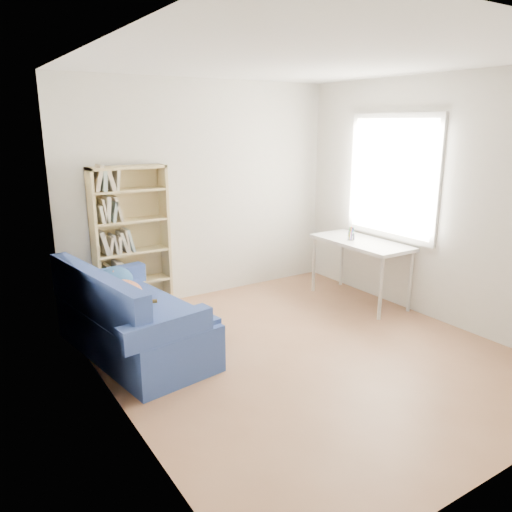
{
  "coord_description": "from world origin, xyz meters",
  "views": [
    {
      "loc": [
        -2.71,
        -3.41,
        2.11
      ],
      "look_at": [
        -0.18,
        0.53,
        0.85
      ],
      "focal_mm": 35.0,
      "sensor_mm": 36.0,
      "label": 1
    }
  ],
  "objects_px": {
    "bookshelf": "(132,247)",
    "pen_cup": "(351,235)",
    "sofa": "(129,320)",
    "desk": "(361,247)"
  },
  "relations": [
    {
      "from": "bookshelf",
      "to": "pen_cup",
      "type": "xyz_separation_m",
      "value": [
        2.36,
        -0.99,
        0.04
      ]
    },
    {
      "from": "sofa",
      "to": "bookshelf",
      "type": "distance_m",
      "value": 1.13
    },
    {
      "from": "bookshelf",
      "to": "pen_cup",
      "type": "distance_m",
      "value": 2.56
    },
    {
      "from": "desk",
      "to": "pen_cup",
      "type": "distance_m",
      "value": 0.18
    },
    {
      "from": "desk",
      "to": "pen_cup",
      "type": "height_order",
      "value": "pen_cup"
    },
    {
      "from": "pen_cup",
      "to": "sofa",
      "type": "bearing_deg",
      "value": 179.53
    },
    {
      "from": "sofa",
      "to": "pen_cup",
      "type": "distance_m",
      "value": 2.79
    },
    {
      "from": "sofa",
      "to": "bookshelf",
      "type": "relative_size",
      "value": 1.11
    },
    {
      "from": "desk",
      "to": "pen_cup",
      "type": "bearing_deg",
      "value": 121.28
    },
    {
      "from": "bookshelf",
      "to": "desk",
      "type": "bearing_deg",
      "value": -24.38
    }
  ]
}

